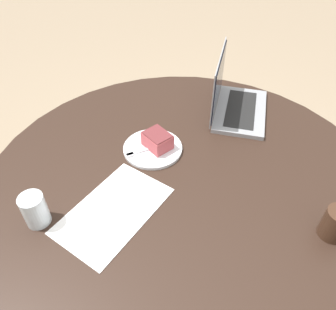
# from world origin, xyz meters

# --- Properties ---
(ground_plane) EXTENTS (12.00, 12.00, 0.00)m
(ground_plane) POSITION_xyz_m (0.00, 0.00, 0.00)
(ground_plane) COLOR gray
(dining_table) EXTENTS (1.36, 1.36, 0.77)m
(dining_table) POSITION_xyz_m (0.00, 0.00, 0.65)
(dining_table) COLOR black
(dining_table) RESTS_ON ground_plane
(paper_document) EXTENTS (0.40, 0.30, 0.00)m
(paper_document) POSITION_xyz_m (0.20, -0.17, 0.77)
(paper_document) COLOR white
(paper_document) RESTS_ON dining_table
(plate) EXTENTS (0.22, 0.22, 0.01)m
(plate) POSITION_xyz_m (-0.10, -0.15, 0.78)
(plate) COLOR silver
(plate) RESTS_ON dining_table
(cake_slice) EXTENTS (0.12, 0.12, 0.06)m
(cake_slice) POSITION_xyz_m (-0.11, -0.14, 0.81)
(cake_slice) COLOR #B74C51
(cake_slice) RESTS_ON plate
(fork) EXTENTS (0.13, 0.14, 0.00)m
(fork) POSITION_xyz_m (-0.07, -0.18, 0.78)
(fork) COLOR silver
(fork) RESTS_ON plate
(coffee_glass) EXTENTS (0.07, 0.07, 0.10)m
(coffee_glass) POSITION_xyz_m (0.08, 0.46, 0.82)
(coffee_glass) COLOR #3D2619
(coffee_glass) RESTS_ON dining_table
(water_glass) EXTENTS (0.07, 0.07, 0.10)m
(water_glass) POSITION_xyz_m (0.30, -0.36, 0.82)
(water_glass) COLOR silver
(water_glass) RESTS_ON dining_table
(laptop) EXTENTS (0.35, 0.23, 0.25)m
(laptop) POSITION_xyz_m (-0.44, 0.09, 0.82)
(laptop) COLOR gray
(laptop) RESTS_ON dining_table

